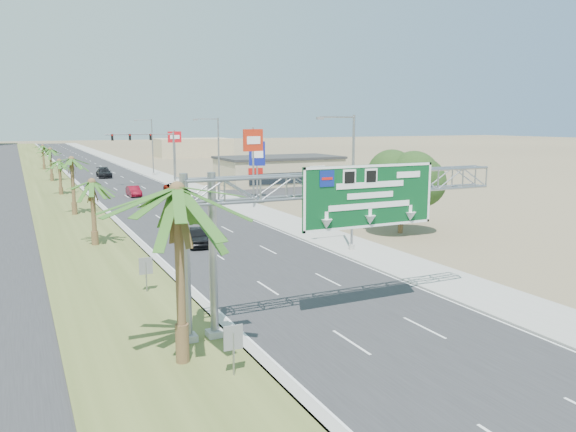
% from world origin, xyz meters
% --- Properties ---
extents(ground, '(600.00, 600.00, 0.00)m').
position_xyz_m(ground, '(0.00, 0.00, 0.00)').
color(ground, '#8C7A59').
rests_on(ground, ground).
extents(road, '(12.00, 300.00, 0.02)m').
position_xyz_m(road, '(0.00, 110.00, 0.01)').
color(road, '#28282B').
rests_on(road, ground).
extents(sidewalk_right, '(4.00, 300.00, 0.10)m').
position_xyz_m(sidewalk_right, '(8.50, 110.00, 0.05)').
color(sidewalk_right, '#9E9B93').
rests_on(sidewalk_right, ground).
extents(median_grass, '(7.00, 300.00, 0.12)m').
position_xyz_m(median_grass, '(-10.00, 110.00, 0.06)').
color(median_grass, '#4E5927').
rests_on(median_grass, ground).
extents(opposing_road, '(8.00, 300.00, 0.02)m').
position_xyz_m(opposing_road, '(-17.00, 110.00, 0.01)').
color(opposing_road, '#28282B').
rests_on(opposing_road, ground).
extents(sign_gantry, '(16.75, 1.24, 7.50)m').
position_xyz_m(sign_gantry, '(-1.06, 9.93, 6.06)').
color(sign_gantry, gray).
rests_on(sign_gantry, ground).
extents(palm_near, '(5.70, 5.70, 8.35)m').
position_xyz_m(palm_near, '(-9.20, 8.00, 6.93)').
color(palm_near, brown).
rests_on(palm_near, ground).
extents(palm_row_b, '(3.99, 3.99, 5.95)m').
position_xyz_m(palm_row_b, '(-9.50, 32.00, 4.90)').
color(palm_row_b, brown).
rests_on(palm_row_b, ground).
extents(palm_row_c, '(3.99, 3.99, 6.75)m').
position_xyz_m(palm_row_c, '(-9.50, 48.00, 5.66)').
color(palm_row_c, brown).
rests_on(palm_row_c, ground).
extents(palm_row_d, '(3.99, 3.99, 5.45)m').
position_xyz_m(palm_row_d, '(-9.50, 66.00, 4.42)').
color(palm_row_d, brown).
rests_on(palm_row_d, ground).
extents(palm_row_e, '(3.99, 3.99, 6.15)m').
position_xyz_m(palm_row_e, '(-9.50, 85.00, 5.09)').
color(palm_row_e, brown).
rests_on(palm_row_e, ground).
extents(palm_row_f, '(3.99, 3.99, 5.75)m').
position_xyz_m(palm_row_f, '(-9.50, 110.00, 4.71)').
color(palm_row_f, brown).
rests_on(palm_row_f, ground).
extents(streetlight_near, '(3.27, 0.44, 10.00)m').
position_xyz_m(streetlight_near, '(7.30, 22.00, 4.69)').
color(streetlight_near, gray).
rests_on(streetlight_near, ground).
extents(streetlight_mid, '(3.27, 0.44, 10.00)m').
position_xyz_m(streetlight_mid, '(7.30, 52.00, 4.69)').
color(streetlight_mid, gray).
rests_on(streetlight_mid, ground).
extents(streetlight_far, '(3.27, 0.44, 10.00)m').
position_xyz_m(streetlight_far, '(7.30, 88.00, 4.69)').
color(streetlight_far, gray).
rests_on(streetlight_far, ground).
extents(signal_mast, '(10.28, 0.71, 8.00)m').
position_xyz_m(signal_mast, '(5.17, 71.97, 4.85)').
color(signal_mast, gray).
rests_on(signal_mast, ground).
extents(store_building, '(18.00, 10.00, 4.00)m').
position_xyz_m(store_building, '(22.00, 66.00, 2.00)').
color(store_building, tan).
rests_on(store_building, ground).
extents(oak_near, '(4.50, 4.50, 6.80)m').
position_xyz_m(oak_near, '(15.00, 26.00, 4.53)').
color(oak_near, brown).
rests_on(oak_near, ground).
extents(oak_far, '(3.50, 3.50, 5.60)m').
position_xyz_m(oak_far, '(18.00, 30.00, 3.82)').
color(oak_far, brown).
rests_on(oak_far, ground).
extents(median_signback_a, '(0.75, 0.08, 2.08)m').
position_xyz_m(median_signback_a, '(-7.80, 6.00, 1.45)').
color(median_signback_a, gray).
rests_on(median_signback_a, ground).
extents(median_signback_b, '(0.75, 0.08, 2.08)m').
position_xyz_m(median_signback_b, '(-8.50, 18.00, 1.45)').
color(median_signback_b, gray).
rests_on(median_signback_b, ground).
extents(building_distant_right, '(20.00, 12.00, 5.00)m').
position_xyz_m(building_distant_right, '(30.00, 140.00, 2.50)').
color(building_distant_right, tan).
rests_on(building_distant_right, ground).
extents(car_left_lane, '(2.16, 4.41, 1.45)m').
position_xyz_m(car_left_lane, '(-2.39, 28.73, 0.72)').
color(car_left_lane, black).
rests_on(car_left_lane, ground).
extents(car_mid_lane, '(1.44, 4.04, 1.33)m').
position_xyz_m(car_mid_lane, '(-1.13, 60.72, 0.66)').
color(car_mid_lane, maroon).
rests_on(car_mid_lane, ground).
extents(car_right_lane, '(2.72, 5.39, 1.46)m').
position_xyz_m(car_right_lane, '(4.26, 60.43, 0.73)').
color(car_right_lane, gray).
rests_on(car_right_lane, ground).
extents(car_far, '(2.51, 5.78, 1.66)m').
position_xyz_m(car_far, '(-0.98, 88.29, 0.83)').
color(car_far, black).
rests_on(car_far, ground).
extents(pole_sign_red_near, '(2.42, 0.68, 8.93)m').
position_xyz_m(pole_sign_red_near, '(9.00, 44.73, 7.02)').
color(pole_sign_red_near, gray).
rests_on(pole_sign_red_near, ground).
extents(pole_sign_blue, '(1.99, 0.92, 7.31)m').
position_xyz_m(pole_sign_blue, '(12.52, 52.03, 5.35)').
color(pole_sign_blue, gray).
rests_on(pole_sign_blue, ground).
extents(pole_sign_red_far, '(2.20, 0.38, 8.17)m').
position_xyz_m(pole_sign_red_far, '(9.09, 78.65, 6.45)').
color(pole_sign_red_far, gray).
rests_on(pole_sign_red_far, ground).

